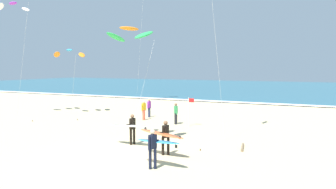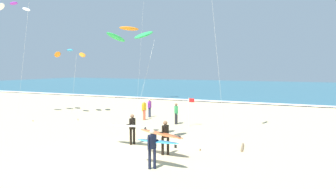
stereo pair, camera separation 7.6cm
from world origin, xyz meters
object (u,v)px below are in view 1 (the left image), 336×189
(surfer_lead, at_px, (131,126))
(driftwood_log, at_px, (243,147))
(surfer_third, at_px, (155,144))
(bystander_yellow_top, at_px, (144,110))
(kite_arc_amber_far, at_px, (129,34))
(lifeguard_flag, at_px, (189,109))
(surfer_trailing, at_px, (163,135))
(kite_arc_cobalt_mid, at_px, (70,53))
(bystander_green_top, at_px, (176,114))
(bystander_purple_top, at_px, (149,108))
(kite_arc_violet_low, at_px, (13,7))

(surfer_lead, height_order, driftwood_log, surfer_lead)
(surfer_third, bearing_deg, bystander_yellow_top, 122.11)
(kite_arc_amber_far, height_order, lifeguard_flag, kite_arc_amber_far)
(driftwood_log, bearing_deg, surfer_trailing, -134.07)
(kite_arc_cobalt_mid, distance_m, bystander_yellow_top, 9.07)
(surfer_trailing, xyz_separation_m, bystander_green_top, (-3.24, 8.52, -0.24))
(surfer_lead, xyz_separation_m, kite_arc_cobalt_mid, (-11.53, 8.12, 4.47))
(kite_arc_cobalt_mid, distance_m, bystander_green_top, 11.92)
(bystander_green_top, bearing_deg, surfer_third, -69.95)
(bystander_green_top, bearing_deg, bystander_yellow_top, 167.63)
(surfer_lead, relative_size, bystander_green_top, 1.55)
(surfer_lead, distance_m, lifeguard_flag, 7.00)
(surfer_lead, height_order, surfer_trailing, same)
(lifeguard_flag, bearing_deg, driftwood_log, -44.21)
(lifeguard_flag, bearing_deg, bystander_purple_top, 151.78)
(surfer_third, xyz_separation_m, kite_arc_violet_low, (-18.42, 8.47, 8.46))
(bystander_yellow_top, xyz_separation_m, bystander_purple_top, (-0.34, 1.51, 0.00))
(bystander_green_top, distance_m, bystander_yellow_top, 3.26)
(surfer_third, xyz_separation_m, kite_arc_amber_far, (-3.57, 3.67, 5.12))
(bystander_green_top, height_order, driftwood_log, bystander_green_top)
(kite_arc_amber_far, xyz_separation_m, bystander_green_top, (-0.24, 6.77, -5.35))
(kite_arc_violet_low, bearing_deg, kite_arc_amber_far, -17.90)
(surfer_lead, distance_m, bystander_green_top, 7.34)
(kite_arc_cobalt_mid, height_order, bystander_purple_top, kite_arc_cobalt_mid)
(kite_arc_violet_low, bearing_deg, surfer_lead, -19.33)
(bystander_purple_top, bearing_deg, driftwood_log, -37.34)
(bystander_yellow_top, bearing_deg, bystander_green_top, -12.37)
(surfer_lead, height_order, surfer_third, same)
(bystander_green_top, xyz_separation_m, driftwood_log, (6.34, -5.32, -0.75))
(surfer_third, bearing_deg, lifeguard_flag, 104.34)
(surfer_trailing, relative_size, surfer_third, 1.04)
(kite_arc_amber_far, bearing_deg, bystander_yellow_top, 114.63)
(kite_arc_amber_far, height_order, kite_arc_violet_low, kite_arc_violet_low)
(kite_arc_cobalt_mid, height_order, bystander_green_top, kite_arc_cobalt_mid)
(lifeguard_flag, bearing_deg, kite_arc_cobalt_mid, 174.59)
(kite_arc_cobalt_mid, distance_m, kite_arc_violet_low, 6.10)
(surfer_trailing, bearing_deg, bystander_yellow_top, 124.87)
(driftwood_log, bearing_deg, kite_arc_violet_low, 170.94)
(kite_arc_amber_far, distance_m, driftwood_log, 8.75)
(kite_arc_cobalt_mid, bearing_deg, bystander_purple_top, 10.69)
(bystander_green_top, bearing_deg, kite_arc_violet_low, -172.30)
(kite_arc_violet_low, xyz_separation_m, driftwood_log, (20.95, -3.34, -9.44))
(kite_arc_violet_low, height_order, driftwood_log, kite_arc_violet_low)
(driftwood_log, bearing_deg, bystander_green_top, 140.01)
(bystander_purple_top, distance_m, lifeguard_flag, 5.41)
(surfer_trailing, relative_size, bystander_green_top, 1.55)
(surfer_lead, relative_size, bystander_yellow_top, 1.55)
(surfer_third, xyz_separation_m, driftwood_log, (2.53, 5.13, -0.98))
(surfer_third, relative_size, kite_arc_cobalt_mid, 0.40)
(surfer_lead, xyz_separation_m, surfer_trailing, (2.63, -1.20, 0.00))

